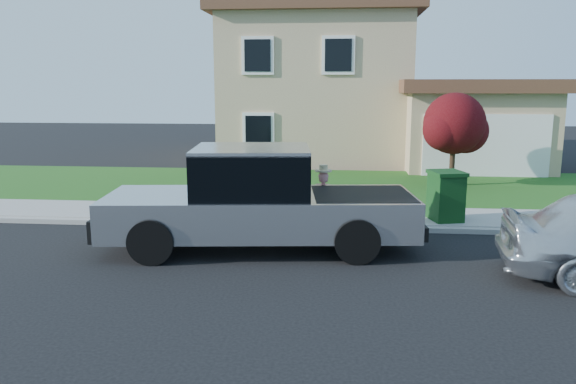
{
  "coord_description": "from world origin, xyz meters",
  "views": [
    {
      "loc": [
        1.18,
        -10.28,
        3.43
      ],
      "look_at": [
        0.07,
        1.39,
        1.2
      ],
      "focal_mm": 35.0,
      "sensor_mm": 36.0,
      "label": 1
    }
  ],
  "objects_px": {
    "pickup_truck": "(259,202)",
    "ornamental_tree": "(455,127)",
    "woman": "(323,201)",
    "trash_bin": "(446,195)"
  },
  "relations": [
    {
      "from": "woman",
      "to": "ornamental_tree",
      "type": "distance_m",
      "value": 7.63
    },
    {
      "from": "trash_bin",
      "to": "ornamental_tree",
      "type": "bearing_deg",
      "value": 63.19
    },
    {
      "from": "woman",
      "to": "trash_bin",
      "type": "distance_m",
      "value": 3.13
    },
    {
      "from": "pickup_truck",
      "to": "ornamental_tree",
      "type": "relative_size",
      "value": 2.19
    },
    {
      "from": "pickup_truck",
      "to": "woman",
      "type": "height_order",
      "value": "pickup_truck"
    },
    {
      "from": "pickup_truck",
      "to": "ornamental_tree",
      "type": "xyz_separation_m",
      "value": [
        5.47,
        7.69,
        1.07
      ]
    },
    {
      "from": "pickup_truck",
      "to": "woman",
      "type": "relative_size",
      "value": 4.2
    },
    {
      "from": "pickup_truck",
      "to": "ornamental_tree",
      "type": "distance_m",
      "value": 9.5
    },
    {
      "from": "woman",
      "to": "trash_bin",
      "type": "xyz_separation_m",
      "value": [
        2.99,
        0.94,
        0.0
      ]
    },
    {
      "from": "pickup_truck",
      "to": "woman",
      "type": "xyz_separation_m",
      "value": [
        1.31,
        1.44,
        -0.25
      ]
    }
  ]
}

